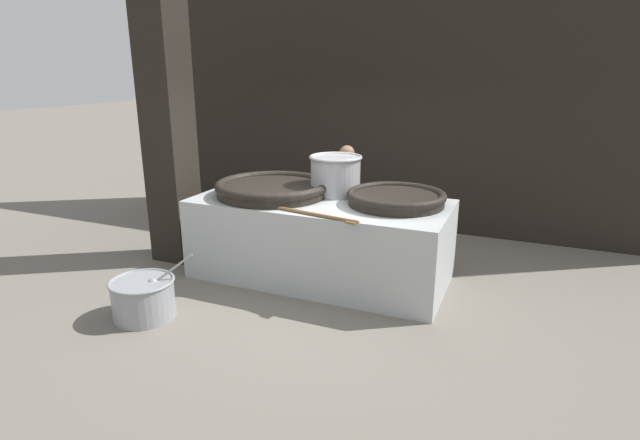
# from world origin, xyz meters

# --- Properties ---
(ground_plane) EXTENTS (60.00, 60.00, 0.00)m
(ground_plane) POSITION_xyz_m (0.00, 0.00, 0.00)
(ground_plane) COLOR slate
(back_wall) EXTENTS (9.17, 0.24, 3.84)m
(back_wall) POSITION_xyz_m (0.00, 2.62, 1.92)
(back_wall) COLOR black
(back_wall) RESTS_ON ground_plane
(support_pillar) EXTENTS (0.53, 0.53, 3.84)m
(support_pillar) POSITION_xyz_m (-2.17, -0.13, 1.92)
(support_pillar) COLOR black
(support_pillar) RESTS_ON ground_plane
(hearth_platform) EXTENTS (3.22, 1.46, 1.02)m
(hearth_platform) POSITION_xyz_m (0.00, 0.00, 0.51)
(hearth_platform) COLOR #B2B7B7
(hearth_platform) RESTS_ON ground_plane
(giant_wok_near) EXTENTS (1.49, 1.49, 0.19)m
(giant_wok_near) POSITION_xyz_m (-0.68, 0.01, 1.12)
(giant_wok_near) COLOR black
(giant_wok_near) RESTS_ON hearth_platform
(giant_wok_far) EXTENTS (1.21, 1.21, 0.17)m
(giant_wok_far) POSITION_xyz_m (0.93, 0.18, 1.11)
(giant_wok_far) COLOR black
(giant_wok_far) RESTS_ON hearth_platform
(stock_pot) EXTENTS (0.69, 0.69, 0.52)m
(stock_pot) POSITION_xyz_m (0.06, 0.38, 1.29)
(stock_pot) COLOR #9E9EA3
(stock_pot) RESTS_ON hearth_platform
(stirring_paddle) EXTENTS (1.44, 0.32, 0.04)m
(stirring_paddle) POSITION_xyz_m (0.10, -0.64, 1.04)
(stirring_paddle) COLOR brown
(stirring_paddle) RESTS_ON hearth_platform
(cook) EXTENTS (0.37, 0.58, 1.58)m
(cook) POSITION_xyz_m (-0.02, 1.01, 0.86)
(cook) COLOR brown
(cook) RESTS_ON ground_plane
(prep_bowl_vegetables) EXTENTS (0.82, 0.69, 0.70)m
(prep_bowl_vegetables) POSITION_xyz_m (-1.32, -1.79, 0.24)
(prep_bowl_vegetables) COLOR gray
(prep_bowl_vegetables) RESTS_ON ground_plane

